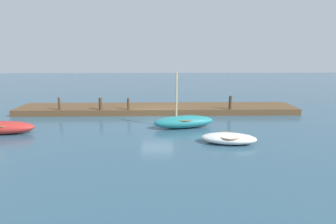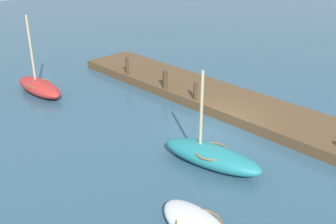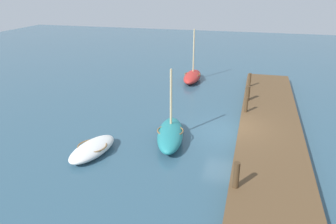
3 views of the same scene
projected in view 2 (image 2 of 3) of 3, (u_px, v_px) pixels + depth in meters
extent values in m
plane|color=#33566B|center=(220.00, 127.00, 18.92)|extent=(84.00, 84.00, 0.00)
cube|color=brown|center=(248.00, 109.00, 20.22)|extent=(23.44, 3.34, 0.49)
torus|color=olive|center=(199.00, 224.00, 12.04)|extent=(1.65, 1.65, 0.07)
ellipsoid|color=teal|center=(211.00, 156.00, 15.68)|extent=(4.35, 2.12, 0.84)
torus|color=olive|center=(212.00, 151.00, 15.59)|extent=(1.65, 1.65, 0.07)
cylinder|color=#C6B284|center=(201.00, 110.00, 15.19)|extent=(0.12, 0.12, 3.16)
ellipsoid|color=#B72D28|center=(39.00, 87.00, 22.54)|extent=(3.93, 1.36, 0.79)
torus|color=olive|center=(39.00, 83.00, 22.44)|extent=(1.39, 1.39, 0.07)
cylinder|color=#C6B284|center=(31.00, 49.00, 21.89)|extent=(0.12, 0.12, 3.72)
cylinder|color=#47331E|center=(195.00, 91.00, 20.53)|extent=(0.20, 0.20, 0.92)
cylinder|color=#47331E|center=(165.00, 80.00, 21.97)|extent=(0.26, 0.26, 0.97)
cylinder|color=#47331E|center=(127.00, 66.00, 24.10)|extent=(0.19, 0.19, 1.02)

